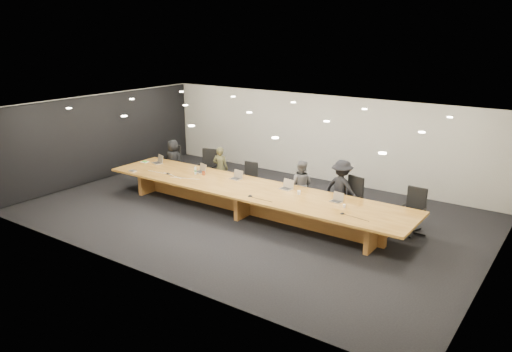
# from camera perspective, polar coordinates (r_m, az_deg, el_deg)

# --- Properties ---
(ground) EXTENTS (12.00, 12.00, 0.00)m
(ground) POSITION_cam_1_polar(r_m,az_deg,el_deg) (13.57, -0.73, -4.35)
(ground) COLOR black
(ground) RESTS_ON ground
(back_wall) EXTENTS (12.00, 0.02, 2.80)m
(back_wall) POSITION_cam_1_polar(r_m,az_deg,el_deg) (16.46, 7.40, 4.35)
(back_wall) COLOR silver
(back_wall) RESTS_ON ground
(left_wall_panel) EXTENTS (0.08, 7.84, 2.74)m
(left_wall_panel) POSITION_cam_1_polar(r_m,az_deg,el_deg) (17.19, -17.12, 4.18)
(left_wall_panel) COLOR black
(left_wall_panel) RESTS_ON ground
(conference_table) EXTENTS (9.00, 1.80, 0.75)m
(conference_table) POSITION_cam_1_polar(r_m,az_deg,el_deg) (13.39, -0.73, -2.27)
(conference_table) COLOR brown
(conference_table) RESTS_ON ground
(chair_far_left) EXTENTS (0.71, 0.71, 1.13)m
(chair_far_left) POSITION_cam_1_polar(r_m,az_deg,el_deg) (16.92, -9.62, 1.68)
(chair_far_left) COLOR black
(chair_far_left) RESTS_ON ground
(chair_left) EXTENTS (0.73, 0.73, 1.18)m
(chair_left) POSITION_cam_1_polar(r_m,az_deg,el_deg) (15.89, -5.64, 0.96)
(chair_left) COLOR black
(chair_left) RESTS_ON ground
(chair_mid_left) EXTENTS (0.58, 0.58, 1.04)m
(chair_mid_left) POSITION_cam_1_polar(r_m,az_deg,el_deg) (14.80, -0.95, -0.41)
(chair_mid_left) COLOR black
(chair_mid_left) RESTS_ON ground
(chair_mid_right) EXTENTS (0.62, 0.62, 1.00)m
(chair_mid_right) POSITION_cam_1_polar(r_m,az_deg,el_deg) (13.91, 4.72, -1.69)
(chair_mid_right) COLOR black
(chair_mid_right) RESTS_ON ground
(chair_right) EXTENTS (0.73, 0.73, 1.17)m
(chair_right) POSITION_cam_1_polar(r_m,az_deg,el_deg) (13.21, 10.63, -2.54)
(chair_right) COLOR black
(chair_right) RESTS_ON ground
(chair_far_right) EXTENTS (0.62, 0.62, 1.15)m
(chair_far_right) POSITION_cam_1_polar(r_m,az_deg,el_deg) (12.70, 17.43, -3.86)
(chair_far_right) COLOR black
(chair_far_right) RESTS_ON ground
(person_a) EXTENTS (0.72, 0.52, 1.35)m
(person_a) POSITION_cam_1_polar(r_m,az_deg,el_deg) (16.58, -9.42, 1.79)
(person_a) COLOR black
(person_a) RESTS_ON ground
(person_b) EXTENTS (0.56, 0.44, 1.36)m
(person_b) POSITION_cam_1_polar(r_m,az_deg,el_deg) (15.45, -4.08, 0.89)
(person_b) COLOR #35331D
(person_b) RESTS_ON ground
(person_c) EXTENTS (0.77, 0.65, 1.38)m
(person_c) POSITION_cam_1_polar(r_m,az_deg,el_deg) (13.82, 5.15, -0.98)
(person_c) COLOR #515053
(person_c) RESTS_ON ground
(person_d) EXTENTS (1.08, 0.73, 1.55)m
(person_d) POSITION_cam_1_polar(r_m,az_deg,el_deg) (13.34, 9.76, -1.43)
(person_d) COLOR black
(person_d) RESTS_ON ground
(laptop_a) EXTENTS (0.40, 0.35, 0.27)m
(laptop_a) POSITION_cam_1_polar(r_m,az_deg,el_deg) (15.98, -11.27, 1.90)
(laptop_a) COLOR tan
(laptop_a) RESTS_ON conference_table
(laptop_b) EXTENTS (0.37, 0.32, 0.25)m
(laptop_b) POSITION_cam_1_polar(r_m,az_deg,el_deg) (14.79, -6.45, 0.90)
(laptop_b) COLOR #BEAF91
(laptop_b) RESTS_ON conference_table
(laptop_c) EXTENTS (0.34, 0.26, 0.25)m
(laptop_c) POSITION_cam_1_polar(r_m,az_deg,el_deg) (14.03, -2.34, 0.13)
(laptop_c) COLOR #B9A88E
(laptop_c) RESTS_ON conference_table
(laptop_d) EXTENTS (0.36, 0.28, 0.26)m
(laptop_d) POSITION_cam_1_polar(r_m,az_deg,el_deg) (13.16, 3.43, -0.99)
(laptop_d) COLOR beige
(laptop_d) RESTS_ON conference_table
(laptop_e) EXTENTS (0.32, 0.25, 0.23)m
(laptop_e) POSITION_cam_1_polar(r_m,az_deg,el_deg) (12.35, 9.16, -2.44)
(laptop_e) COLOR tan
(laptop_e) RESTS_ON conference_table
(water_bottle) EXTENTS (0.08, 0.08, 0.21)m
(water_bottle) POSITION_cam_1_polar(r_m,az_deg,el_deg) (14.61, -6.95, 0.60)
(water_bottle) COLOR silver
(water_bottle) RESTS_ON conference_table
(amber_mug) EXTENTS (0.10, 0.10, 0.11)m
(amber_mug) POSITION_cam_1_polar(r_m,az_deg,el_deg) (14.53, -6.01, 0.34)
(amber_mug) COLOR maroon
(amber_mug) RESTS_ON conference_table
(paper_cup_near) EXTENTS (0.10, 0.10, 0.10)m
(paper_cup_near) POSITION_cam_1_polar(r_m,az_deg,el_deg) (12.79, 4.93, -1.91)
(paper_cup_near) COLOR white
(paper_cup_near) RESTS_ON conference_table
(paper_cup_far) EXTENTS (0.09, 0.09, 0.08)m
(paper_cup_far) POSITION_cam_1_polar(r_m,az_deg,el_deg) (12.02, 10.06, -3.40)
(paper_cup_far) COLOR white
(paper_cup_far) RESTS_ON conference_table
(notepad) EXTENTS (0.24, 0.21, 0.01)m
(notepad) POSITION_cam_1_polar(r_m,az_deg,el_deg) (16.23, -12.58, 1.58)
(notepad) COLOR white
(notepad) RESTS_ON conference_table
(lime_gadget) EXTENTS (0.15, 0.09, 0.02)m
(lime_gadget) POSITION_cam_1_polar(r_m,az_deg,el_deg) (16.21, -12.61, 1.63)
(lime_gadget) COLOR green
(lime_gadget) RESTS_ON notepad
(av_box) EXTENTS (0.20, 0.15, 0.03)m
(av_box) POSITION_cam_1_polar(r_m,az_deg,el_deg) (15.26, -13.91, 0.57)
(av_box) COLOR #A8A8AD
(av_box) RESTS_ON conference_table
(mic_left) EXTENTS (0.15, 0.15, 0.03)m
(mic_left) POSITION_cam_1_polar(r_m,az_deg,el_deg) (14.79, -10.04, 0.30)
(mic_left) COLOR black
(mic_left) RESTS_ON conference_table
(mic_center) EXTENTS (0.15, 0.15, 0.03)m
(mic_center) POSITION_cam_1_polar(r_m,az_deg,el_deg) (12.63, -0.67, -2.26)
(mic_center) COLOR black
(mic_center) RESTS_ON conference_table
(mic_right) EXTENTS (0.13, 0.13, 0.03)m
(mic_right) POSITION_cam_1_polar(r_m,az_deg,el_deg) (11.64, 9.85, -4.21)
(mic_right) COLOR black
(mic_right) RESTS_ON conference_table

